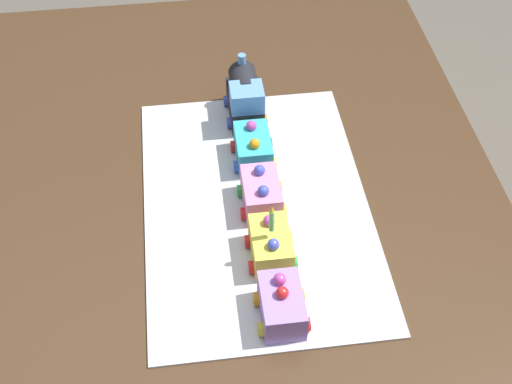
% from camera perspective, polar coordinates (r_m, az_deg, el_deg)
% --- Properties ---
extents(dining_table, '(1.40, 1.00, 0.74)m').
position_cam_1_polar(dining_table, '(1.32, -1.78, -4.45)').
color(dining_table, '#4C331E').
rests_on(dining_table, ground).
extents(cake_board, '(0.60, 0.40, 0.00)m').
position_cam_1_polar(cake_board, '(1.24, -0.00, -1.00)').
color(cake_board, silver).
rests_on(cake_board, dining_table).
extents(cake_locomotive, '(0.14, 0.08, 0.12)m').
position_cam_1_polar(cake_locomotive, '(1.38, -0.92, 7.86)').
color(cake_locomotive, '#232328').
rests_on(cake_locomotive, cake_board).
extents(cake_car_gondola_turquoise, '(0.10, 0.08, 0.07)m').
position_cam_1_polar(cake_car_gondola_turquoise, '(1.30, -0.25, 3.67)').
color(cake_car_gondola_turquoise, '#38B7C6').
rests_on(cake_car_gondola_turquoise, cake_board).
extents(cake_car_hopper_bubblegum, '(0.10, 0.08, 0.07)m').
position_cam_1_polar(cake_car_hopper_bubblegum, '(1.22, 0.44, -0.12)').
color(cake_car_hopper_bubblegum, pink).
rests_on(cake_car_hopper_bubblegum, cake_board).
extents(cake_car_caboose_lemon, '(0.10, 0.08, 0.07)m').
position_cam_1_polar(cake_car_caboose_lemon, '(1.14, 1.23, -4.43)').
color(cake_car_caboose_lemon, '#F4E04C').
rests_on(cake_car_caboose_lemon, cake_board).
extents(cake_car_flatbed_lavender, '(0.10, 0.08, 0.07)m').
position_cam_1_polar(cake_car_flatbed_lavender, '(1.07, 2.13, -9.30)').
color(cake_car_flatbed_lavender, '#AD84E0').
rests_on(cake_car_flatbed_lavender, cake_board).
extents(birthday_candle, '(0.01, 0.01, 0.06)m').
position_cam_1_polar(birthday_candle, '(1.09, 1.30, -2.21)').
color(birthday_candle, '#66D872').
rests_on(birthday_candle, cake_car_caboose_lemon).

